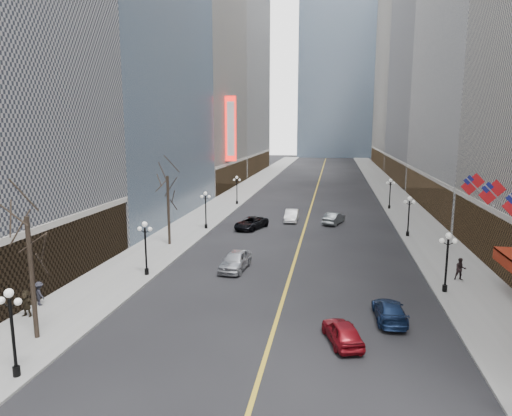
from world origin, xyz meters
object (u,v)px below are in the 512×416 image
at_px(streetlamp_west_3, 237,187).
at_px(car_nb_near, 235,260).
at_px(car_sb_mid, 342,332).
at_px(streetlamp_west_2, 206,206).
at_px(streetlamp_west_0, 12,324).
at_px(car_sb_far, 334,218).
at_px(car_sb_near, 390,311).
at_px(streetlamp_east_2, 409,212).
at_px(car_nb_far, 251,223).
at_px(streetlamp_east_3, 390,190).
at_px(car_nb_mid, 291,216).
at_px(streetlamp_east_1, 447,256).
at_px(streetlamp_west_1, 145,242).

relative_size(streetlamp_west_3, car_nb_near, 0.92).
bearing_deg(car_sb_mid, streetlamp_west_2, -76.97).
height_order(streetlamp_west_0, streetlamp_west_3, same).
relative_size(streetlamp_west_3, car_sb_far, 0.99).
bearing_deg(car_sb_near, car_sb_mid, 48.23).
xyz_separation_m(streetlamp_east_2, car_sb_mid, (-7.69, -27.42, -2.22)).
relative_size(streetlamp_east_2, car_sb_near, 0.99).
distance_m(streetlamp_west_3, car_nb_far, 17.76).
relative_size(streetlamp_west_0, streetlamp_west_2, 1.00).
relative_size(streetlamp_east_3, car_nb_near, 0.92).
distance_m(streetlamp_east_3, car_sb_mid, 46.12).
xyz_separation_m(car_nb_mid, car_sb_far, (5.53, -0.81, -0.01)).
distance_m(streetlamp_east_1, streetlamp_west_3, 43.05).
bearing_deg(car_sb_mid, streetlamp_east_2, -122.75).
distance_m(streetlamp_west_2, car_nb_mid, 12.04).
xyz_separation_m(streetlamp_east_1, car_nb_mid, (-13.80, 24.66, -2.14)).
relative_size(car_nb_near, car_sb_near, 1.08).
height_order(streetlamp_west_3, car_sb_far, streetlamp_west_3).
relative_size(car_nb_mid, car_sb_near, 1.02).
relative_size(streetlamp_east_2, car_sb_mid, 1.13).
bearing_deg(streetlamp_east_1, car_nb_far, 133.51).
bearing_deg(car_sb_mid, streetlamp_west_1, -47.73).
xyz_separation_m(streetlamp_east_2, streetlamp_east_3, (0.00, 18.00, 0.00)).
distance_m(streetlamp_west_1, car_sb_mid, 18.63).
distance_m(streetlamp_east_2, car_nb_far, 18.40).
height_order(streetlamp_west_1, car_sb_mid, streetlamp_west_1).
xyz_separation_m(streetlamp_west_2, car_sb_far, (15.33, 5.85, -2.15)).
bearing_deg(streetlamp_east_2, car_sb_near, -101.08).
distance_m(streetlamp_east_3, car_nb_near, 37.04).
distance_m(streetlamp_west_3, car_sb_far, 19.68).
bearing_deg(car_sb_far, car_sb_near, 115.00).
bearing_deg(car_sb_near, car_nb_far, -63.80).
bearing_deg(streetlamp_east_3, streetlamp_west_3, 180.00).
height_order(streetlamp_east_2, car_sb_far, streetlamp_east_2).
relative_size(streetlamp_west_1, car_nb_mid, 0.97).
distance_m(streetlamp_east_2, car_sb_near, 24.28).
bearing_deg(streetlamp_east_2, streetlamp_west_3, 142.67).
height_order(streetlamp_east_2, streetlamp_west_1, same).
height_order(streetlamp_west_3, car_sb_mid, streetlamp_west_3).
relative_size(car_nb_far, car_sb_near, 1.16).
distance_m(streetlamp_west_0, car_nb_far, 35.68).
relative_size(streetlamp_east_3, car_sb_far, 0.99).
distance_m(streetlamp_west_2, car_sb_near, 30.45).
height_order(car_nb_mid, car_sb_far, car_nb_mid).
relative_size(car_sb_near, car_sb_mid, 1.14).
bearing_deg(car_nb_far, streetlamp_west_1, -85.80).
bearing_deg(streetlamp_west_1, streetlamp_west_2, 90.00).
relative_size(streetlamp_west_1, car_sb_far, 0.99).
bearing_deg(streetlamp_east_3, car_nb_near, -116.79).
xyz_separation_m(streetlamp_east_2, streetlamp_west_0, (-23.60, -34.00, 0.00)).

